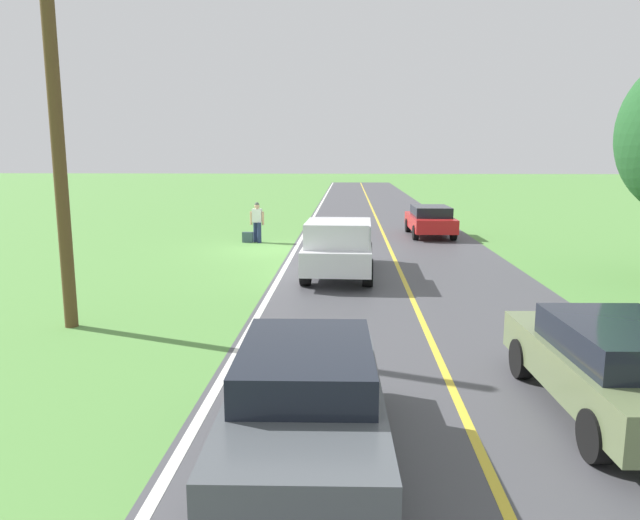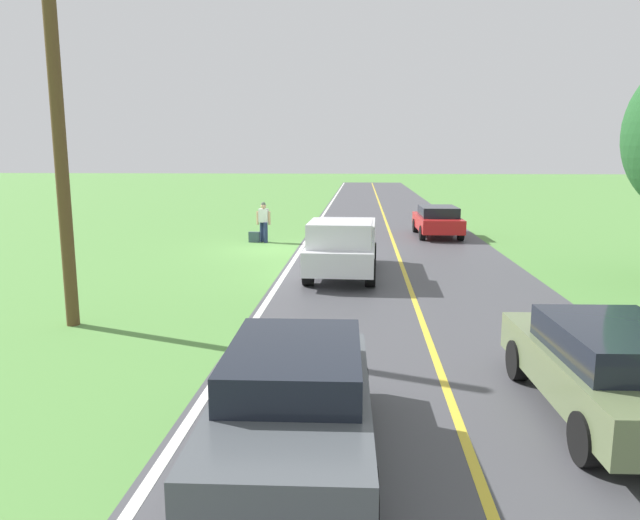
# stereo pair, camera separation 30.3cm
# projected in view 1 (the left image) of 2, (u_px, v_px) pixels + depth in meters

# --- Properties ---
(ground_plane) EXTENTS (200.00, 200.00, 0.00)m
(ground_plane) POSITION_uv_depth(u_px,v_px,m) (273.00, 250.00, 23.58)
(ground_plane) COLOR #568E42
(road_surface) EXTENTS (8.01, 120.00, 0.00)m
(road_surface) POSITION_uv_depth(u_px,v_px,m) (391.00, 251.00, 23.36)
(road_surface) COLOR #47474C
(road_surface) RESTS_ON ground
(lane_edge_line) EXTENTS (0.16, 117.60, 0.00)m
(lane_edge_line) POSITION_uv_depth(u_px,v_px,m) (295.00, 250.00, 23.54)
(lane_edge_line) COLOR silver
(lane_edge_line) RESTS_ON ground
(lane_centre_line) EXTENTS (0.14, 117.60, 0.00)m
(lane_centre_line) POSITION_uv_depth(u_px,v_px,m) (391.00, 251.00, 23.36)
(lane_centre_line) COLOR gold
(lane_centre_line) RESTS_ON ground
(hitchhiker_walking) EXTENTS (0.62, 0.53, 1.75)m
(hitchhiker_walking) POSITION_uv_depth(u_px,v_px,m) (257.00, 220.00, 25.44)
(hitchhiker_walking) COLOR navy
(hitchhiker_walking) RESTS_ON ground
(suitcase_carried) EXTENTS (0.47, 0.23, 0.45)m
(suitcase_carried) POSITION_uv_depth(u_px,v_px,m) (248.00, 237.00, 25.54)
(suitcase_carried) COLOR #384C56
(suitcase_carried) RESTS_ON ground
(pickup_truck_passing) EXTENTS (2.22, 5.45, 1.82)m
(pickup_truck_passing) POSITION_uv_depth(u_px,v_px,m) (339.00, 246.00, 18.29)
(pickup_truck_passing) COLOR silver
(pickup_truck_passing) RESTS_ON ground
(sedan_near_oncoming) EXTENTS (2.00, 4.44, 1.41)m
(sedan_near_oncoming) POSITION_uv_depth(u_px,v_px,m) (430.00, 220.00, 27.51)
(sedan_near_oncoming) COLOR red
(sedan_near_oncoming) RESTS_ON ground
(sedan_mid_oncoming) EXTENTS (2.06, 4.47, 1.41)m
(sedan_mid_oncoming) POSITION_uv_depth(u_px,v_px,m) (615.00, 365.00, 8.47)
(sedan_mid_oncoming) COLOR #66754C
(sedan_mid_oncoming) RESTS_ON ground
(sedan_ahead_same_lane) EXTENTS (2.02, 4.45, 1.41)m
(sedan_ahead_same_lane) POSITION_uv_depth(u_px,v_px,m) (306.00, 400.00, 7.26)
(sedan_ahead_same_lane) COLOR #4C5156
(sedan_ahead_same_lane) RESTS_ON ground
(utility_pole_roadside) EXTENTS (0.28, 0.28, 7.85)m
(utility_pole_roadside) POSITION_uv_depth(u_px,v_px,m) (58.00, 146.00, 12.32)
(utility_pole_roadside) COLOR brown
(utility_pole_roadside) RESTS_ON ground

